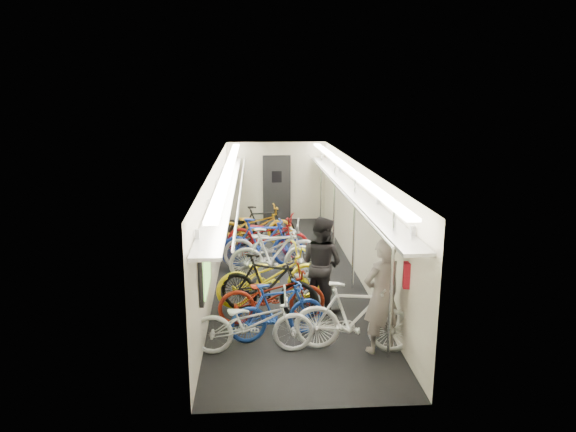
{
  "coord_description": "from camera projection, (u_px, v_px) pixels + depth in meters",
  "views": [
    {
      "loc": [
        -0.69,
        -10.59,
        3.8
      ],
      "look_at": [
        0.05,
        0.54,
        1.15
      ],
      "focal_mm": 32.0,
      "sensor_mm": 36.0,
      "label": 1
    }
  ],
  "objects": [
    {
      "name": "train_car_shell",
      "position": [
        269.0,
        193.0,
        11.49
      ],
      "size": [
        10.0,
        10.0,
        10.0
      ],
      "color": "black",
      "rests_on": "ground"
    },
    {
      "name": "bicycle_0",
      "position": [
        253.0,
        323.0,
        7.66
      ],
      "size": [
        1.83,
        0.64,
        0.96
      ],
      "primitive_type": "imported",
      "rotation": [
        0.0,
        0.0,
        1.57
      ],
      "color": "silver",
      "rests_on": "ground"
    },
    {
      "name": "bicycle_1",
      "position": [
        278.0,
        311.0,
        8.1
      ],
      "size": [
        1.64,
        0.87,
        0.95
      ],
      "primitive_type": "imported",
      "rotation": [
        0.0,
        0.0,
        1.85
      ],
      "color": "#183995",
      "rests_on": "ground"
    },
    {
      "name": "bicycle_2",
      "position": [
        272.0,
        295.0,
        8.69
      ],
      "size": [
        1.91,
        0.88,
        0.97
      ],
      "primitive_type": "imported",
      "rotation": [
        0.0,
        0.0,
        1.71
      ],
      "color": "maroon",
      "rests_on": "ground"
    },
    {
      "name": "bicycle_3",
      "position": [
        268.0,
        286.0,
        8.91
      ],
      "size": [
        1.92,
        1.27,
        1.12
      ],
      "primitive_type": "imported",
      "rotation": [
        0.0,
        0.0,
        1.14
      ],
      "color": "black",
      "rests_on": "ground"
    },
    {
      "name": "bicycle_4",
      "position": [
        271.0,
        275.0,
        9.48
      ],
      "size": [
        2.17,
        1.25,
        1.08
      ],
      "primitive_type": "imported",
      "rotation": [
        0.0,
        0.0,
        1.85
      ],
      "color": "yellow",
      "rests_on": "ground"
    },
    {
      "name": "bicycle_5",
      "position": [
        274.0,
        254.0,
        10.68
      ],
      "size": [
        1.91,
        0.65,
        1.13
      ],
      "primitive_type": "imported",
      "rotation": [
        0.0,
        0.0,
        1.63
      ],
      "color": "silver",
      "rests_on": "ground"
    },
    {
      "name": "bicycle_6",
      "position": [
        272.0,
        246.0,
        11.23
      ],
      "size": [
        2.22,
        0.98,
        1.13
      ],
      "primitive_type": "imported",
      "rotation": [
        0.0,
        0.0,
        1.46
      ],
      "color": "#A4A3A7",
      "rests_on": "ground"
    },
    {
      "name": "bicycle_7",
      "position": [
        262.0,
        243.0,
        11.48
      ],
      "size": [
        1.89,
        0.57,
        1.13
      ],
      "primitive_type": "imported",
      "rotation": [
        0.0,
        0.0,
        1.55
      ],
      "color": "navy",
      "rests_on": "ground"
    },
    {
      "name": "bicycle_8",
      "position": [
        268.0,
        236.0,
        12.16
      ],
      "size": [
        2.14,
        1.28,
        1.06
      ],
      "primitive_type": "imported",
      "rotation": [
        0.0,
        0.0,
        1.27
      ],
      "color": "maroon",
      "rests_on": "ground"
    },
    {
      "name": "bicycle_9",
      "position": [
        262.0,
        226.0,
        13.13
      ],
      "size": [
        1.78,
        0.65,
        1.05
      ],
      "primitive_type": "imported",
      "rotation": [
        0.0,
        0.0,
        1.66
      ],
      "color": "black",
      "rests_on": "ground"
    },
    {
      "name": "bicycle_10",
      "position": [
        255.0,
        226.0,
        13.09
      ],
      "size": [
        2.06,
        0.94,
        1.05
      ],
      "primitive_type": "imported",
      "rotation": [
        0.0,
        0.0,
        1.7
      ],
      "color": "orange",
      "rests_on": "ground"
    },
    {
      "name": "bicycle_11",
      "position": [
        354.0,
        317.0,
        7.68
      ],
      "size": [
        1.88,
        0.81,
        1.1
      ],
      "primitive_type": "imported",
      "rotation": [
        0.0,
        0.0,
        1.41
      ],
      "color": "silver",
      "rests_on": "ground"
    },
    {
      "name": "passenger_near",
      "position": [
        382.0,
        296.0,
        7.61
      ],
      "size": [
        0.76,
        0.65,
        1.77
      ],
      "primitive_type": "imported",
      "rotation": [
        0.0,
        0.0,
        3.56
      ],
      "color": "gray",
      "rests_on": "ground"
    },
    {
      "name": "passenger_mid",
      "position": [
        321.0,
        263.0,
        9.15
      ],
      "size": [
        1.06,
        1.04,
        1.72
      ],
      "primitive_type": "imported",
      "rotation": [
        0.0,
        0.0,
        2.43
      ],
      "color": "black",
      "rests_on": "ground"
    },
    {
      "name": "backpack",
      "position": [
        413.0,
        275.0,
        7.33
      ],
      "size": [
        0.28,
        0.19,
        0.38
      ],
      "primitive_type": "cube",
      "rotation": [
        0.0,
        0.0,
        -0.19
      ],
      "color": "#A6101F",
      "rests_on": "passenger_near"
    }
  ]
}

